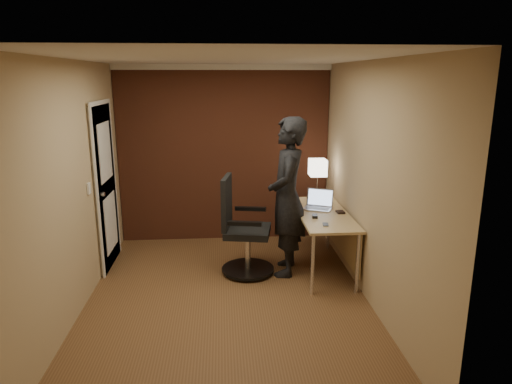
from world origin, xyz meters
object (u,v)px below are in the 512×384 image
wallet (340,212)px  laptop (319,203)px  person (287,197)px  phone (326,224)px  office_chair (242,232)px  mouse (315,216)px  desk (328,222)px  desk_lamp (318,168)px

wallet → laptop: bearing=133.9°
person → phone: bearing=52.5°
office_chair → person: bearing=-1.4°
wallet → office_chair: office_chair is taller
mouse → phone: mouse is taller
desk → desk_lamp: (-0.01, 0.66, 0.55)m
wallet → desk: bearing=164.0°
laptop → phone: size_ratio=3.54×
mouse → desk: bearing=51.3°
phone → office_chair: bearing=163.9°
person → laptop: bearing=130.3°
laptop → wallet: (0.22, -0.23, -0.05)m
mouse → wallet: bearing=33.1°
mouse → laptop: bearing=79.8°
mouse → wallet: size_ratio=0.91×
phone → person: 0.60m
desk → laptop: size_ratio=3.68×
desk_lamp → mouse: (-0.20, -0.86, -0.40)m
desk_lamp → office_chair: size_ratio=0.46×
desk_lamp → phone: (-0.14, -1.14, -0.41)m
wallet → mouse: bearing=-154.9°
person → office_chair: bearing=-81.2°
phone → desk_lamp: bearing=91.9°
office_chair → desk: bearing=2.8°
desk → office_chair: bearing=-177.2°
laptop → phone: laptop is taller
laptop → wallet: laptop is taller
desk → phone: (-0.15, -0.48, 0.13)m
desk → mouse: mouse is taller
phone → wallet: wallet is taller
mouse → office_chair: 0.90m
desk_lamp → phone: 1.22m
desk → wallet: wallet is taller
phone → wallet: size_ratio=1.05×
desk → office_chair: office_chair is taller
desk_lamp → laptop: size_ratio=1.31×
mouse → office_chair: bearing=178.0°
desk → laptop: bearing=114.3°
office_chair → desk_lamp: bearing=33.9°
office_chair → person: 0.69m
mouse → person: (-0.31, 0.14, 0.20)m
desk_lamp → person: person is taller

